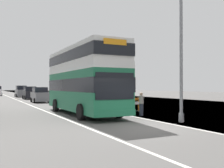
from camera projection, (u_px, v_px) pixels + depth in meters
The scene contains 8 objects.
ground at pixel (149, 128), 12.93m from camera, with size 140.00×280.00×0.10m.
double_decker_bus at pixel (83, 79), 18.94m from camera, with size 2.91×10.48×4.82m.
lamppost_foreground at pixel (181, 53), 14.67m from camera, with size 0.29×0.70×8.37m.
roadworks_barrier at pixel (132, 103), 20.36m from camera, with size 1.74×0.79×1.12m.
car_oncoming_near at pixel (40, 95), 33.11m from camera, with size 1.92×3.96×1.95m.
car_receding_mid at pixel (30, 93), 41.68m from camera, with size 2.01×3.81×2.04m.
car_receding_far at pixel (21, 92), 50.47m from camera, with size 2.06×4.56×2.22m.
pedestrian_at_kerb at pixel (141, 104), 17.97m from camera, with size 0.34×0.34×1.62m.
Camera 1 is at (-6.92, -10.63, 2.03)m, focal length 41.35 mm.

